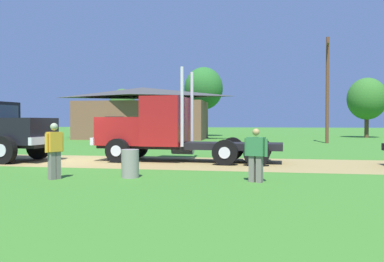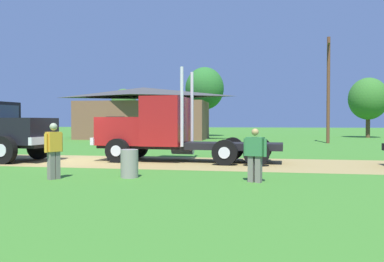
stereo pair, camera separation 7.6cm
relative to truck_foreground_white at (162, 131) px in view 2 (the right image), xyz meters
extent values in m
plane|color=#397526|center=(-3.51, -0.65, -1.31)|extent=(200.00, 200.00, 0.00)
cube|color=#96814A|center=(-3.51, -0.65, -1.31)|extent=(120.00, 5.05, 0.01)
cube|color=black|center=(1.21, -0.07, -0.61)|extent=(8.07, 1.93, 0.28)
cube|color=maroon|center=(-1.73, 0.07, 0.01)|extent=(2.21, 2.13, 1.24)
cube|color=silver|center=(-2.84, 0.12, -0.43)|extent=(0.27, 2.23, 0.32)
cube|color=maroon|center=(0.17, -0.02, 0.45)|extent=(1.80, 2.40, 2.12)
cube|color=#2D3D4C|center=(-0.69, 0.02, 0.87)|extent=(0.13, 1.93, 0.93)
cylinder|color=silver|center=(1.09, -0.99, 1.04)|extent=(0.14, 0.14, 3.30)
cylinder|color=silver|center=(1.18, 0.85, 1.04)|extent=(0.14, 0.14, 3.30)
cylinder|color=silver|center=(0.73, 0.97, -0.83)|extent=(1.02, 0.57, 0.52)
cylinder|color=black|center=(-1.68, -1.09, -0.80)|extent=(1.04, 0.35, 1.02)
cylinder|color=silver|center=(-1.69, -1.25, -0.80)|extent=(0.46, 0.06, 0.46)
cylinder|color=black|center=(-1.57, 1.22, -0.80)|extent=(1.04, 0.35, 1.02)
cylinder|color=silver|center=(-1.56, 1.38, -0.80)|extent=(0.46, 0.06, 0.46)
cylinder|color=black|center=(4.15, -1.37, -0.80)|extent=(1.04, 0.35, 1.02)
cylinder|color=silver|center=(4.15, -1.53, -0.80)|extent=(0.46, 0.06, 0.46)
cylinder|color=black|center=(4.27, 0.94, -0.80)|extent=(1.04, 0.35, 1.02)
cylinder|color=silver|center=(4.27, 1.10, -0.80)|extent=(0.46, 0.06, 0.46)
cylinder|color=black|center=(2.91, -1.31, -0.80)|extent=(1.04, 0.35, 1.02)
cylinder|color=silver|center=(2.90, -1.47, -0.80)|extent=(0.46, 0.06, 0.46)
cylinder|color=black|center=(3.02, 1.00, -0.80)|extent=(1.04, 0.35, 1.02)
cylinder|color=silver|center=(3.02, 1.16, -0.80)|extent=(0.46, 0.06, 0.46)
cube|color=black|center=(-5.85, -1.37, 0.02)|extent=(2.30, 2.16, 1.14)
cube|color=silver|center=(-4.73, -1.47, -0.37)|extent=(0.35, 2.18, 0.32)
cube|color=#2D3D4C|center=(-6.89, -1.28, 0.76)|extent=(0.20, 1.89, 0.82)
cylinder|color=black|center=(-5.86, -0.23, -0.74)|extent=(1.17, 0.40, 1.15)
cylinder|color=silver|center=(-5.84, -0.07, -0.74)|extent=(0.52, 0.08, 0.52)
cylinder|color=black|center=(-6.05, -2.49, -0.74)|extent=(1.17, 0.40, 1.15)
cylinder|color=silver|center=(-6.06, -2.65, -0.74)|extent=(0.52, 0.08, 0.52)
cube|color=#33723F|center=(4.20, -5.56, -0.28)|extent=(0.55, 0.41, 0.54)
sphere|color=tan|center=(4.20, -5.56, 0.13)|extent=(0.21, 0.21, 0.21)
cube|color=slate|center=(4.10, -5.52, -0.93)|extent=(0.21, 0.22, 0.76)
cube|color=slate|center=(4.30, -5.59, -0.93)|extent=(0.21, 0.22, 0.76)
cylinder|color=#33723F|center=(3.92, -5.46, -0.31)|extent=(0.10, 0.10, 0.51)
cylinder|color=#33723F|center=(4.48, -5.66, -0.31)|extent=(0.10, 0.10, 0.51)
cube|color=gold|center=(-1.80, -6.04, -0.18)|extent=(0.42, 0.49, 0.59)
sphere|color=#989E7D|center=(-1.80, -6.04, 0.27)|extent=(0.23, 0.23, 0.23)
cube|color=slate|center=(-1.84, -6.12, -0.89)|extent=(0.23, 0.22, 0.84)
cube|color=slate|center=(-1.76, -5.96, -0.89)|extent=(0.23, 0.22, 0.84)
cylinder|color=gold|center=(-1.92, -6.27, -0.21)|extent=(0.10, 0.10, 0.57)
cylinder|color=gold|center=(-1.68, -5.81, -0.21)|extent=(0.10, 0.10, 0.57)
cylinder|color=gray|center=(0.33, -5.30, -0.88)|extent=(0.55, 0.55, 0.88)
cube|color=brown|center=(-7.47, 21.04, 0.54)|extent=(12.68, 6.26, 3.70)
pyramid|color=#3E3E3E|center=(-7.47, 21.04, 3.34)|extent=(13.31, 6.57, 0.96)
cube|color=black|center=(-9.24, 18.03, -0.21)|extent=(1.80, 0.12, 2.20)
cylinder|color=brown|center=(9.42, 16.17, 2.92)|extent=(0.26, 0.26, 8.47)
cube|color=brown|center=(9.42, 16.17, 6.56)|extent=(0.38, 2.20, 0.14)
cylinder|color=#513823|center=(-14.26, 33.95, 0.18)|extent=(0.44, 0.44, 2.99)
ellipsoid|color=#376828|center=(-14.26, 33.95, 3.00)|extent=(3.30, 3.30, 3.63)
cylinder|color=#513823|center=(-2.57, 29.36, 0.59)|extent=(0.44, 0.44, 3.82)
ellipsoid|color=#276726|center=(-2.57, 29.36, 4.32)|extent=(4.53, 4.53, 4.99)
cylinder|color=#513823|center=(15.33, 28.39, -0.04)|extent=(0.44, 0.44, 2.55)
ellipsoid|color=#306A25|center=(15.33, 28.39, 2.87)|extent=(4.09, 4.09, 4.50)
camera|label=1|loc=(4.41, -17.10, 0.44)|focal=37.27mm
camera|label=2|loc=(4.49, -17.08, 0.44)|focal=37.27mm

